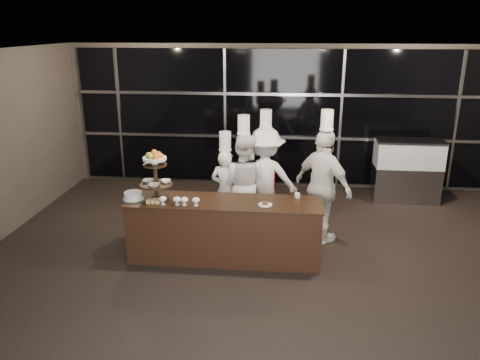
# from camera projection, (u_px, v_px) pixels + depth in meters

# --- Properties ---
(room) EXTENTS (10.00, 10.00, 10.00)m
(room) POSITION_uv_depth(u_px,v_px,m) (276.00, 203.00, 5.11)
(room) COLOR black
(room) RESTS_ON ground
(window_wall) EXTENTS (8.60, 0.10, 2.80)m
(window_wall) POSITION_uv_depth(u_px,v_px,m) (282.00, 118.00, 9.77)
(window_wall) COLOR black
(window_wall) RESTS_ON ground
(buffet_counter) EXTENTS (2.84, 0.74, 0.92)m
(buffet_counter) POSITION_uv_depth(u_px,v_px,m) (225.00, 230.00, 6.92)
(buffet_counter) COLOR black
(buffet_counter) RESTS_ON ground
(display_stand) EXTENTS (0.48, 0.48, 0.74)m
(display_stand) POSITION_uv_depth(u_px,v_px,m) (155.00, 172.00, 6.74)
(display_stand) COLOR black
(display_stand) RESTS_ON buffet_counter
(compotes) EXTENTS (0.59, 0.11, 0.12)m
(compotes) POSITION_uv_depth(u_px,v_px,m) (180.00, 200.00, 6.60)
(compotes) COLOR silver
(compotes) RESTS_ON buffet_counter
(layer_cake) EXTENTS (0.30, 0.30, 0.11)m
(layer_cake) POSITION_uv_depth(u_px,v_px,m) (133.00, 196.00, 6.84)
(layer_cake) COLOR white
(layer_cake) RESTS_ON buffet_counter
(pastry_squares) EXTENTS (0.20, 0.13, 0.05)m
(pastry_squares) POSITION_uv_depth(u_px,v_px,m) (154.00, 201.00, 6.71)
(pastry_squares) COLOR tan
(pastry_squares) RESTS_ON buffet_counter
(small_plate) EXTENTS (0.20, 0.20, 0.05)m
(small_plate) POSITION_uv_depth(u_px,v_px,m) (265.00, 204.00, 6.63)
(small_plate) COLOR white
(small_plate) RESTS_ON buffet_counter
(chef_cup) EXTENTS (0.08, 0.08, 0.07)m
(chef_cup) POSITION_uv_depth(u_px,v_px,m) (297.00, 195.00, 6.91)
(chef_cup) COLOR white
(chef_cup) RESTS_ON buffet_counter
(display_case) EXTENTS (1.29, 0.56, 1.24)m
(display_case) POSITION_uv_depth(u_px,v_px,m) (407.00, 167.00, 9.20)
(display_case) COLOR #A5A5AA
(display_case) RESTS_ON ground
(chef_a) EXTENTS (0.60, 0.48, 1.73)m
(chef_a) POSITION_uv_depth(u_px,v_px,m) (226.00, 189.00, 7.76)
(chef_a) COLOR white
(chef_a) RESTS_ON ground
(chef_b) EXTENTS (0.96, 0.83, 2.00)m
(chef_b) POSITION_uv_depth(u_px,v_px,m) (244.00, 183.00, 7.74)
(chef_b) COLOR white
(chef_b) RESTS_ON ground
(chef_c) EXTENTS (1.15, 0.67, 2.06)m
(chef_c) POSITION_uv_depth(u_px,v_px,m) (265.00, 179.00, 7.88)
(chef_c) COLOR white
(chef_c) RESTS_ON ground
(chef_d) EXTENTS (1.09, 1.07, 2.14)m
(chef_d) POSITION_uv_depth(u_px,v_px,m) (323.00, 186.00, 7.36)
(chef_d) COLOR white
(chef_d) RESTS_ON ground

